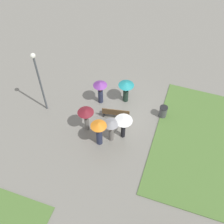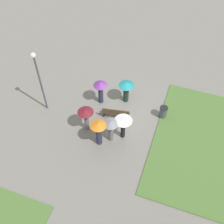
{
  "view_description": "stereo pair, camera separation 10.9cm",
  "coord_description": "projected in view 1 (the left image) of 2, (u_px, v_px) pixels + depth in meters",
  "views": [
    {
      "loc": [
        -3.33,
        12.48,
        14.84
      ],
      "look_at": [
        0.53,
        1.3,
        0.77
      ],
      "focal_mm": 45.0,
      "sensor_mm": 36.0,
      "label": 1
    },
    {
      "loc": [
        -3.43,
        12.44,
        14.84
      ],
      "look_at": [
        0.53,
        1.3,
        0.77
      ],
      "focal_mm": 45.0,
      "sensor_mm": 36.0,
      "label": 2
    }
  ],
  "objects": [
    {
      "name": "park_bench",
      "position": [
        116.0,
        113.0,
        18.72
      ],
      "size": [
        1.86,
        0.74,
        0.9
      ],
      "rotation": [
        0.0,
        0.0,
        0.18
      ],
      "color": "brown",
      "rests_on": "ground_plane"
    },
    {
      "name": "trash_bin",
      "position": [
        163.0,
        112.0,
        18.8
      ],
      "size": [
        0.55,
        0.55,
        0.9
      ],
      "color": "#4C4C51",
      "rests_on": "ground_plane"
    },
    {
      "name": "lamp_post",
      "position": [
        38.0,
        76.0,
        17.28
      ],
      "size": [
        0.32,
        0.32,
        4.78
      ],
      "color": "#474C51",
      "rests_on": "ground_plane"
    },
    {
      "name": "crowd_person_grey",
      "position": [
        111.0,
        127.0,
        16.93
      ],
      "size": [
        0.93,
        0.93,
        1.81
      ],
      "rotation": [
        0.0,
        0.0,
        1.17
      ],
      "color": "slate",
      "rests_on": "ground_plane"
    },
    {
      "name": "crowd_person_purple",
      "position": [
        100.0,
        88.0,
        18.98
      ],
      "size": [
        0.95,
        0.95,
        1.9
      ],
      "rotation": [
        0.0,
        0.0,
        1.88
      ],
      "color": "#282D47",
      "rests_on": "ground_plane"
    },
    {
      "name": "crowd_person_maroon",
      "position": [
        86.0,
        115.0,
        17.41
      ],
      "size": [
        1.02,
        1.02,
        1.86
      ],
      "rotation": [
        0.0,
        0.0,
        5.92
      ],
      "color": "slate",
      "rests_on": "ground_plane"
    },
    {
      "name": "crowd_person_teal",
      "position": [
        126.0,
        88.0,
        19.12
      ],
      "size": [
        1.07,
        1.07,
        1.76
      ],
      "rotation": [
        0.0,
        0.0,
        3.38
      ],
      "color": "#1E3328",
      "rests_on": "ground_plane"
    },
    {
      "name": "crowd_person_orange",
      "position": [
        99.0,
        130.0,
        16.73
      ],
      "size": [
        0.97,
        0.97,
        2.0
      ],
      "rotation": [
        0.0,
        0.0,
        4.71
      ],
      "color": "#282D47",
      "rests_on": "ground_plane"
    },
    {
      "name": "ground_plane",
      "position": [
        125.0,
        107.0,
        19.64
      ],
      "size": [
        90.0,
        90.0,
        0.0
      ],
      "primitive_type": "plane",
      "color": "slate"
    },
    {
      "name": "crowd_person_white",
      "position": [
        123.0,
        123.0,
        17.04
      ],
      "size": [
        1.1,
        1.1,
        1.79
      ],
      "rotation": [
        0.0,
        0.0,
        1.61
      ],
      "color": "black",
      "rests_on": "ground_plane"
    }
  ]
}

